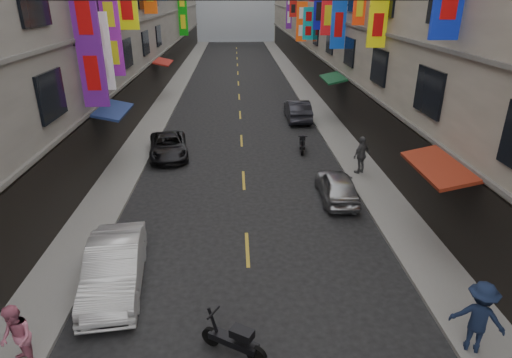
{
  "coord_description": "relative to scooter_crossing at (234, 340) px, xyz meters",
  "views": [
    {
      "loc": [
        -0.31,
        5.33,
        8.17
      ],
      "look_at": [
        0.07,
        13.18,
        4.76
      ],
      "focal_mm": 30.0,
      "sensor_mm": 36.0,
      "label": 1
    }
  ],
  "objects": [
    {
      "name": "car_right_far",
      "position": [
        4.45,
        21.11,
        0.27
      ],
      "size": [
        1.51,
        4.31,
        1.42
      ],
      "primitive_type": "imported",
      "rotation": [
        0.0,
        0.0,
        3.14
      ],
      "color": "#26272E",
      "rests_on": "ground"
    },
    {
      "name": "scooter_crossing",
      "position": [
        0.0,
        0.0,
        0.0
      ],
      "size": [
        1.6,
        1.03,
        1.14
      ],
      "rotation": [
        0.0,
        0.0,
        1.03
      ],
      "color": "black",
      "rests_on": "ground"
    },
    {
      "name": "pedestrian_rnear",
      "position": [
        5.85,
        -0.2,
        0.64
      ],
      "size": [
        1.39,
        1.15,
        1.92
      ],
      "primitive_type": "imported",
      "rotation": [
        0.0,
        0.0,
        2.64
      ],
      "color": "#151F3A",
      "rests_on": "sidewalk_right"
    },
    {
      "name": "sidewalk_right",
      "position": [
        6.45,
        28.7,
        -0.38
      ],
      "size": [
        2.0,
        90.0,
        0.12
      ],
      "primitive_type": "cube",
      "color": "slate",
      "rests_on": "ground"
    },
    {
      "name": "pedestrian_rfar",
      "position": [
        6.15,
        11.08,
        0.61
      ],
      "size": [
        1.24,
        1.14,
        1.86
      ],
      "primitive_type": "imported",
      "rotation": [
        0.0,
        0.0,
        3.77
      ],
      "color": "#545456",
      "rests_on": "sidewalk_right"
    },
    {
      "name": "pedestrian_lfar",
      "position": [
        -4.95,
        -0.24,
        0.53
      ],
      "size": [
        0.97,
        0.99,
        1.7
      ],
      "primitive_type": "imported",
      "rotation": [
        0.0,
        0.0,
        -0.86
      ],
      "color": "#D36F8D",
      "rests_on": "sidewalk_left"
    },
    {
      "name": "street_awnings",
      "position": [
        -0.81,
        12.7,
        2.56
      ],
      "size": [
        13.99,
        35.2,
        0.41
      ],
      "color": "#12451D",
      "rests_on": "ground"
    },
    {
      "name": "car_right_mid",
      "position": [
        4.41,
        8.49,
        0.18
      ],
      "size": [
        1.56,
        3.69,
        1.25
      ],
      "primitive_type": "imported",
      "rotation": [
        0.0,
        0.0,
        3.12
      ],
      "color": "#A4A5A9",
      "rests_on": "ground"
    },
    {
      "name": "lane_markings",
      "position": [
        0.45,
        25.7,
        -0.44
      ],
      "size": [
        0.12,
        80.2,
        0.01
      ],
      "color": "gold",
      "rests_on": "ground"
    },
    {
      "name": "sidewalk_left",
      "position": [
        -5.55,
        28.7,
        -0.38
      ],
      "size": [
        2.0,
        90.0,
        0.12
      ],
      "primitive_type": "cube",
      "color": "slate",
      "rests_on": "ground"
    },
    {
      "name": "car_left_mid",
      "position": [
        -3.55,
        2.81,
        0.28
      ],
      "size": [
        2.03,
        4.53,
        1.44
      ],
      "primitive_type": "imported",
      "rotation": [
        0.0,
        0.0,
        0.12
      ],
      "color": "silver",
      "rests_on": "ground"
    },
    {
      "name": "scooter_far_right",
      "position": [
        3.84,
        14.67,
        0.0
      ],
      "size": [
        0.56,
        1.8,
        1.14
      ],
      "rotation": [
        0.0,
        0.0,
        3.01
      ],
      "color": "black",
      "rests_on": "ground"
    },
    {
      "name": "car_left_far",
      "position": [
        -3.55,
        14.2,
        0.15
      ],
      "size": [
        2.62,
        4.53,
        1.19
      ],
      "primitive_type": "imported",
      "rotation": [
        0.0,
        0.0,
        0.16
      ],
      "color": "black",
      "rests_on": "ground"
    }
  ]
}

